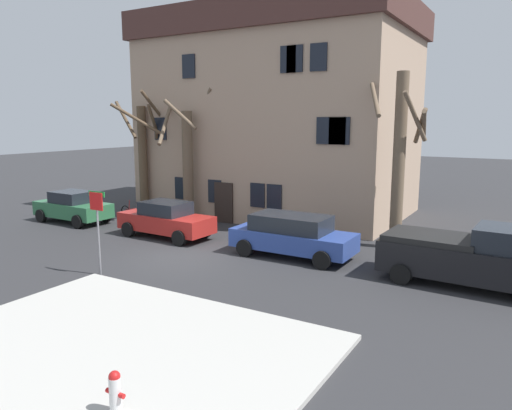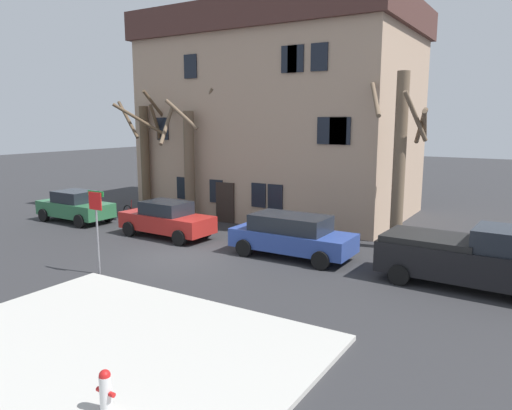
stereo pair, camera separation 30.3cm
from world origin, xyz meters
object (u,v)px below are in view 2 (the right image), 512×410
Objects in this scene: building_main at (281,114)px; tree_bare_far at (400,156)px; tree_bare_near at (146,153)px; bicycle_leaning at (134,212)px; car_red_sedan at (167,219)px; pickup_truck_black at (471,257)px; tree_bare_mid at (189,159)px; street_sign_pole at (96,217)px; car_green_sedan at (75,206)px; car_blue_wagon at (292,235)px; fire_hydrant at (106,390)px.

tree_bare_far is at bearing -31.35° from building_main.
building_main reaches higher than tree_bare_near.
bicycle_leaning is (0.42, -1.50, -3.10)m from tree_bare_near.
tree_bare_near is 3.47m from bicycle_leaning.
bicycle_leaning is at bearing 153.18° from car_red_sedan.
pickup_truck_black is 3.22× the size of bicycle_leaning.
tree_bare_mid is 1.51× the size of car_red_sedan.
building_main is 14.26m from street_sign_pole.
car_blue_wagon reaches higher than car_green_sedan.
car_blue_wagon is (12.73, 0.01, 0.05)m from car_green_sedan.
car_red_sedan is at bearing -37.98° from tree_bare_near.
tree_bare_far is 10.53m from car_red_sedan.
street_sign_pole is at bearing -51.62° from bicycle_leaning.
fire_hydrant is at bearing -52.72° from car_red_sedan.
car_blue_wagon is 7.25m from street_sign_pole.
tree_bare_near is 1.22× the size of pickup_truck_black.
fire_hydrant is at bearing -79.93° from car_blue_wagon.
building_main is at bearing 81.50° from car_red_sedan.
fire_hydrant is 8.79m from street_sign_pole.
building_main is 12.33m from car_green_sedan.
street_sign_pole is at bearing -33.88° from car_green_sedan.
building_main is 2.14× the size of tree_bare_near.
car_green_sedan is at bearing -132.32° from building_main.
tree_bare_far reaches higher than car_green_sedan.
tree_bare_near is (-5.95, -4.81, -2.15)m from building_main.
pickup_truck_black is 1.93× the size of street_sign_pole.
building_main is 3.44× the size of car_green_sedan.
car_red_sedan is (-9.48, -3.46, -3.00)m from tree_bare_far.
fire_hydrant is at bearing -94.69° from tree_bare_far.
tree_bare_near is at bearing 125.24° from street_sign_pole.
tree_bare_near is 19.73m from fire_hydrant.
tree_bare_mid is at bearing 109.79° from street_sign_pole.
tree_bare_far is 4.10× the size of bicycle_leaning.
tree_bare_near is 11.10m from street_sign_pole.
tree_bare_mid is 2.37× the size of street_sign_pole.
building_main is 2.61× the size of pickup_truck_black.
car_red_sedan is at bearing -179.32° from car_blue_wagon.
tree_bare_near is at bearing 64.76° from car_green_sedan.
pickup_truck_black is (12.81, -0.09, 0.16)m from car_red_sedan.
tree_bare_far is 5.48m from car_blue_wagon.
car_green_sedan is at bearing -135.32° from bicycle_leaning.
tree_bare_near is at bearing 177.51° from tree_bare_mid.
car_blue_wagon is (11.04, -3.58, -2.60)m from tree_bare_near.
bicycle_leaning is at bearing 133.90° from fire_hydrant.
pickup_truck_black is 7.08× the size of fire_hydrant.
building_main is at bearing 91.66° from street_sign_pole.
tree_bare_near is at bearing 179.20° from tree_bare_far.
tree_bare_far is at bearing 5.41° from bicycle_leaning.
car_green_sedan is 0.89× the size of car_blue_wagon.
fire_hydrant is (-1.18, -14.36, -3.30)m from tree_bare_far.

